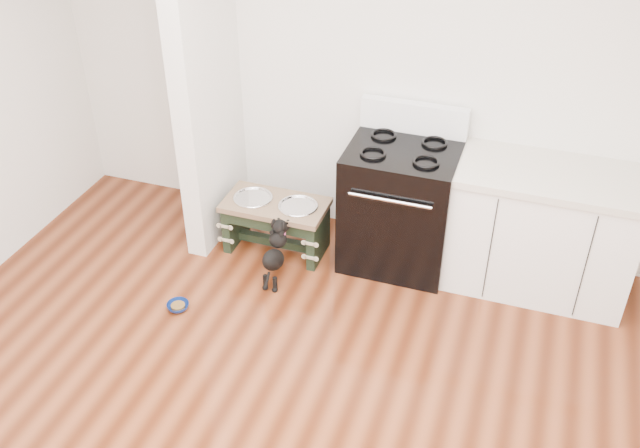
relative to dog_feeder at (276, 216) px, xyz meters
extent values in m
plane|color=silver|center=(0.64, 0.53, 1.05)|extent=(5.00, 0.00, 5.00)
cube|color=silver|center=(-0.54, 0.13, 1.05)|extent=(0.15, 0.80, 2.70)
cube|color=black|center=(0.89, 0.19, 0.16)|extent=(0.76, 0.65, 0.92)
cube|color=black|center=(0.89, -0.12, 0.10)|extent=(0.58, 0.02, 0.50)
cylinder|color=silver|center=(0.89, -0.16, 0.42)|extent=(0.56, 0.02, 0.02)
cube|color=white|center=(0.89, 0.46, 0.73)|extent=(0.76, 0.08, 0.22)
torus|color=black|center=(0.71, 0.05, 0.63)|extent=(0.18, 0.18, 0.02)
torus|color=black|center=(1.07, 0.05, 0.63)|extent=(0.18, 0.18, 0.02)
torus|color=black|center=(0.71, 0.33, 0.63)|extent=(0.18, 0.18, 0.02)
torus|color=black|center=(1.07, 0.33, 0.63)|extent=(0.18, 0.18, 0.02)
cube|color=white|center=(1.87, 0.21, 0.13)|extent=(1.20, 0.60, 0.86)
cube|color=beige|center=(1.87, 0.21, 0.59)|extent=(1.24, 0.64, 0.05)
cube|color=black|center=(1.87, -0.05, -0.25)|extent=(1.20, 0.06, 0.10)
cube|color=black|center=(-0.33, 0.01, -0.11)|extent=(0.06, 0.36, 0.37)
cube|color=black|center=(0.33, 0.01, -0.11)|extent=(0.06, 0.36, 0.37)
cube|color=black|center=(0.00, -0.16, 0.03)|extent=(0.60, 0.03, 0.09)
cube|color=black|center=(0.00, 0.01, -0.23)|extent=(0.60, 0.06, 0.06)
cube|color=brown|center=(0.00, 0.01, 0.10)|extent=(0.76, 0.41, 0.04)
cylinder|color=silver|center=(-0.18, 0.01, 0.10)|extent=(0.26, 0.26, 0.05)
cylinder|color=silver|center=(0.18, 0.01, 0.10)|extent=(0.26, 0.26, 0.05)
torus|color=silver|center=(-0.18, 0.01, 0.13)|extent=(0.30, 0.30, 0.02)
torus|color=silver|center=(0.18, 0.01, 0.13)|extent=(0.30, 0.30, 0.02)
cylinder|color=black|center=(0.10, -0.46, -0.24)|extent=(0.03, 0.03, 0.11)
cylinder|color=black|center=(0.17, -0.46, -0.24)|extent=(0.03, 0.03, 0.11)
sphere|color=black|center=(0.10, -0.47, -0.28)|extent=(0.04, 0.04, 0.04)
sphere|color=black|center=(0.17, -0.47, -0.28)|extent=(0.04, 0.04, 0.04)
ellipsoid|color=black|center=(0.14, -0.39, -0.09)|extent=(0.13, 0.31, 0.27)
sphere|color=black|center=(0.14, -0.29, 0.02)|extent=(0.12, 0.12, 0.12)
sphere|color=black|center=(0.14, -0.25, 0.10)|extent=(0.11, 0.11, 0.11)
sphere|color=black|center=(0.10, -0.18, 0.10)|extent=(0.04, 0.04, 0.04)
sphere|color=black|center=(0.17, -0.18, 0.10)|extent=(0.04, 0.04, 0.04)
cylinder|color=black|center=(0.14, -0.51, -0.18)|extent=(0.02, 0.09, 0.10)
torus|color=#E84484|center=(0.14, -0.27, 0.06)|extent=(0.10, 0.07, 0.09)
imported|color=navy|center=(-0.38, -0.86, -0.27)|extent=(0.19, 0.19, 0.05)
cylinder|color=brown|center=(-0.38, -0.86, -0.27)|extent=(0.10, 0.10, 0.02)
camera|label=1|loc=(1.72, -4.03, 2.95)|focal=40.00mm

